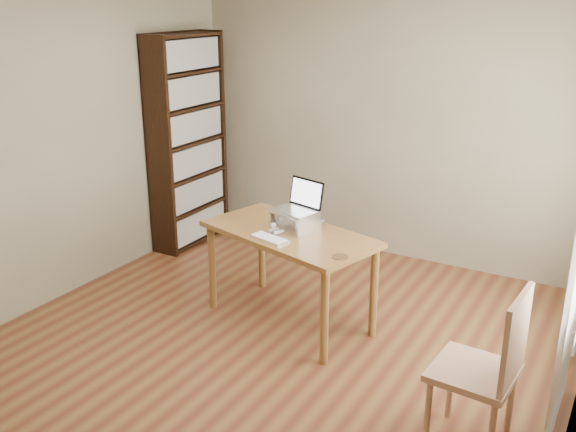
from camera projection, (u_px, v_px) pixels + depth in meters
The scene contains 9 objects.
room at pixel (265, 180), 4.14m from camera, with size 4.04×4.54×2.64m.
bookshelf at pixel (188, 142), 6.36m from camera, with size 0.30×0.90×2.10m.
desk at pixel (289, 244), 4.85m from camera, with size 1.46×0.99×0.75m.
laptop_stand at pixel (295, 218), 4.85m from camera, with size 0.32×0.25×0.13m.
laptop at pixel (298, 202), 4.87m from camera, with size 0.37×0.35×0.23m.
keyboard at pixel (269, 238), 4.65m from camera, with size 0.32×0.20×0.02m.
coaster at pixel (340, 257), 4.35m from camera, with size 0.11×0.11×0.01m, color #52391C.
cat at pixel (296, 220), 4.89m from camera, with size 0.23×0.47×0.14m.
chair at pixel (489, 365), 3.47m from camera, with size 0.47×0.47×0.99m.
Camera 1 is at (2.15, -3.36, 2.45)m, focal length 40.00 mm.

